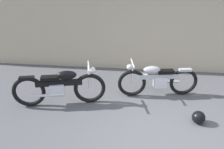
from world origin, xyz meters
TOP-DOWN VIEW (x-y plane):
  - ground_plane at (0.00, 0.00)m, footprint 40.00×40.00m
  - building_wall at (0.00, 3.60)m, footprint 18.00×0.30m
  - helmet at (0.70, 0.67)m, footprint 0.28×0.28m
  - motorcycle_silver at (-0.11, 1.79)m, footprint 2.03×0.64m
  - motorcycle_black at (-2.42, 1.08)m, footprint 2.14×0.77m

SIDE VIEW (x-z plane):
  - ground_plane at x=0.00m, z-range 0.00..0.00m
  - helmet at x=0.70m, z-range 0.00..0.28m
  - motorcycle_silver at x=-0.11m, z-range -0.02..0.90m
  - motorcycle_black at x=-2.42m, z-range -0.02..0.96m
  - building_wall at x=0.00m, z-range 0.00..3.49m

